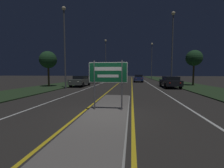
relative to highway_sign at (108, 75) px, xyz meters
The scene contains 21 objects.
ground_plane 1.89m from the highway_sign, 90.00° to the right, with size 160.00×160.00×0.00m, color #282623.
median_island 1.77m from the highway_sign, 90.00° to the left, with size 2.03×9.83×0.10m.
verge_left 21.72m from the highway_sign, 116.02° to the left, with size 5.00×100.00×0.08m.
verge_right 21.72m from the highway_sign, 63.98° to the left, with size 5.00×100.00×0.08m.
centre_line_yellow_left 24.55m from the highway_sign, 92.83° to the left, with size 0.12×70.00×0.01m.
centre_line_yellow_right 24.55m from the highway_sign, 87.17° to the left, with size 0.12×70.00×0.01m.
lane_line_white_left 24.88m from the highway_sign, 99.74° to the left, with size 0.12×70.00×0.01m.
lane_line_white_right 24.88m from the highway_sign, 80.26° to the left, with size 0.12×70.00×0.01m.
edge_line_white_left 25.56m from the highway_sign, 106.40° to the left, with size 0.10×70.00×0.01m.
edge_line_white_right 25.56m from the highway_sign, 73.60° to the left, with size 0.10×70.00×0.01m.
highway_sign is the anchor object (origin of this frame).
streetlight_left_near 12.42m from the highway_sign, 124.40° to the left, with size 0.45×0.45×9.51m.
streetlight_left_far 35.56m from the highway_sign, 100.03° to the left, with size 0.61×0.61×11.11m.
streetlight_right_near 16.39m from the highway_sign, 65.35° to the left, with size 0.48×0.48×10.08m.
streetlight_right_far 35.23m from the highway_sign, 79.38° to the left, with size 0.53×0.53×9.80m.
car_receding_0 14.05m from the highway_sign, 64.62° to the left, with size 1.96×4.73×1.44m.
car_receding_1 24.35m from the highway_sign, 84.05° to the left, with size 1.85×4.79×1.51m.
car_approaching_0 14.47m from the highway_sign, 114.57° to the left, with size 1.87×4.76×1.48m.
car_approaching_1 22.12m from the highway_sign, 104.99° to the left, with size 1.93×4.71×1.47m.
roadside_palm_left 15.37m from the highway_sign, 130.45° to the left, with size 2.25×2.25×4.69m.
roadside_palm_right 18.89m from the highway_sign, 57.73° to the left, with size 2.26×2.26×5.07m.
Camera 1 is at (1.14, -6.63, 1.92)m, focal length 24.00 mm.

